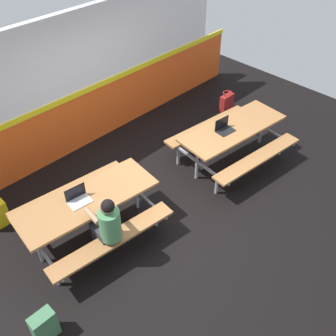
{
  "coord_description": "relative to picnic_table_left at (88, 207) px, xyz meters",
  "views": [
    {
      "loc": [
        -3.52,
        -3.42,
        4.77
      ],
      "look_at": [
        0.0,
        0.05,
        0.55
      ],
      "focal_mm": 42.19,
      "sensor_mm": 36.0,
      "label": 1
    }
  ],
  "objects": [
    {
      "name": "tote_bag_bright",
      "position": [
        4.29,
        0.76,
        -0.39
      ],
      "size": [
        0.34,
        0.21,
        0.43
      ],
      "color": "maroon",
      "rests_on": "ground"
    },
    {
      "name": "ground_plane",
      "position": [
        1.47,
        -0.25,
        -0.59
      ],
      "size": [
        10.0,
        10.0,
        0.02
      ],
      "primitive_type": "cube",
      "color": "black"
    },
    {
      "name": "picnic_table_right",
      "position": [
        2.93,
        -0.4,
        0.0
      ],
      "size": [
        2.14,
        1.76,
        0.74
      ],
      "color": "#9E6B3D",
      "rests_on": "ground"
    },
    {
      "name": "accent_backdrop",
      "position": [
        1.47,
        1.99,
        0.67
      ],
      "size": [
        8.0,
        0.14,
        2.6
      ],
      "color": "#E55119",
      "rests_on": "ground"
    },
    {
      "name": "student_nearer",
      "position": [
        -0.07,
        -0.55,
        0.13
      ],
      "size": [
        0.39,
        0.54,
        1.21
      ],
      "color": "#2D2D38",
      "rests_on": "ground"
    },
    {
      "name": "laptop_silver",
      "position": [
        -0.11,
        0.05,
        0.21
      ],
      "size": [
        0.34,
        0.25,
        0.22
      ],
      "color": "silver",
      "rests_on": "picnic_table_left"
    },
    {
      "name": "laptop_dark",
      "position": [
        2.74,
        -0.34,
        0.21
      ],
      "size": [
        0.34,
        0.25,
        0.22
      ],
      "color": "black",
      "rests_on": "picnic_table_right"
    },
    {
      "name": "picnic_table_left",
      "position": [
        0.0,
        0.0,
        0.0
      ],
      "size": [
        2.14,
        1.76,
        0.74
      ],
      "color": "#9E6B3D",
      "rests_on": "ground"
    },
    {
      "name": "satchel_spare",
      "position": [
        -1.41,
        -0.92,
        -0.36
      ],
      "size": [
        0.3,
        0.22,
        0.44
      ],
      "color": "#3F724C",
      "rests_on": "ground"
    }
  ]
}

